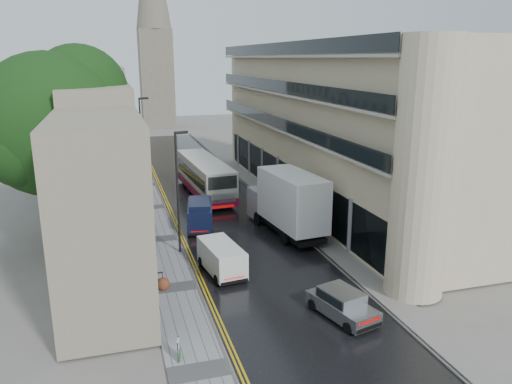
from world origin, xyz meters
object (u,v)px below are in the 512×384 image
estate_sign (178,350)px  lamp_post_near (178,194)px  silver_hatchback (349,319)px  white_van (217,270)px  lamp_post_far (142,144)px  cream_bus (200,187)px  white_lorry (284,212)px  tree_far (71,133)px  pedestrian (150,216)px  navy_van (188,220)px  tree_near (53,149)px

estate_sign → lamp_post_near: bearing=93.6°
lamp_post_near → silver_hatchback: bearing=-79.3°
white_van → lamp_post_far: size_ratio=0.47×
cream_bus → white_van: (-2.04, -16.55, -0.75)m
white_lorry → tree_far: bearing=124.4°
white_van → pedestrian: bearing=96.9°
cream_bus → lamp_post_far: bearing=117.9°
navy_van → estate_sign: navy_van is taller
tree_far → tree_near: bearing=-91.3°
white_lorry → estate_sign: white_lorry is taller
white_van → estate_sign: white_van is taller
white_van → lamp_post_far: 24.28m
tree_far → lamp_post_far: tree_far is taller
navy_van → lamp_post_near: (-1.13, -3.36, 3.02)m
white_lorry → pedestrian: (-8.87, 6.16, -1.39)m
tree_far → navy_van: 16.68m
white_lorry → estate_sign: 15.31m
pedestrian → tree_near: bearing=40.2°
cream_bus → pedestrian: bearing=-136.6°
silver_hatchback → tree_far: bearing=100.2°
lamp_post_near → estate_sign: bearing=-114.4°
silver_hatchback → pedestrian: pedestrian is taller
silver_hatchback → lamp_post_near: (-6.35, 12.57, 3.45)m
lamp_post_far → white_van: bearing=-102.4°
tree_near → silver_hatchback: bearing=-49.2°
cream_bus → lamp_post_near: bearing=-110.8°
cream_bus → pedestrian: (-4.96, -5.29, -0.69)m
tree_near → cream_bus: (11.19, 7.26, -5.22)m
pedestrian → silver_hatchback: bearing=136.0°
tree_near → lamp_post_near: 9.03m
cream_bus → white_lorry: 12.12m
tree_far → navy_van: tree_far is taller
white_lorry → navy_van: size_ratio=1.99×
silver_hatchback → estate_sign: 8.19m
tree_far → silver_hatchback: bearing=-64.8°
tree_far → pedestrian: (5.93, -11.03, -5.19)m
lamp_post_near → estate_sign: (-1.84, -12.57, -3.63)m
lamp_post_near → estate_sign: lamp_post_near is taller
lamp_post_far → tree_far: bearing=175.8°
cream_bus → navy_van: cream_bus is taller
silver_hatchback → cream_bus: bearing=82.0°
white_van → lamp_post_near: size_ratio=0.52×
navy_van → lamp_post_far: lamp_post_far is taller
tree_far → lamp_post_far: size_ratio=1.38×
pedestrian → lamp_post_far: 13.14m
white_van → lamp_post_far: bearing=88.1°
silver_hatchback → lamp_post_far: lamp_post_far is taller
white_van → lamp_post_near: 6.57m
tree_far → lamp_post_near: tree_far is taller
cream_bus → estate_sign: cream_bus is taller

